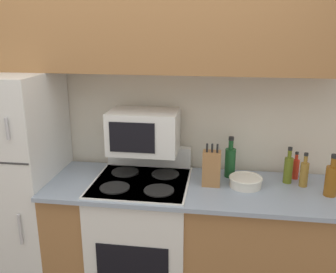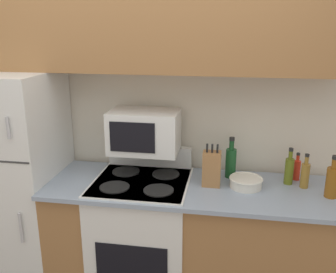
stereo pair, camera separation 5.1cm
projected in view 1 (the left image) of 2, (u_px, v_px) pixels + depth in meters
wall_back at (153, 119)px, 2.88m from camera, size 8.00×0.05×2.55m
lower_cabinets at (189, 242)px, 2.72m from camera, size 1.98×0.68×0.92m
refrigerator at (15, 184)px, 2.80m from camera, size 0.66×0.68×1.67m
upper_cabinets at (146, 26)px, 2.49m from camera, size 2.63×0.35×0.61m
stove at (142, 237)px, 2.75m from camera, size 0.67×0.66×1.09m
microwave at (144, 132)px, 2.67m from camera, size 0.49×0.32×0.30m
knife_block at (211, 168)px, 2.55m from camera, size 0.12×0.10×0.30m
bowl at (246, 181)px, 2.55m from camera, size 0.23×0.23×0.07m
bottle_vinegar at (304, 173)px, 2.53m from camera, size 0.06×0.06×0.24m
bottle_hot_sauce at (295, 168)px, 2.67m from camera, size 0.05×0.05×0.20m
bottle_olive_oil at (288, 169)px, 2.59m from camera, size 0.06×0.06×0.26m
bottle_wine_green at (230, 161)px, 2.69m from camera, size 0.08×0.08×0.30m
bottle_whiskey at (331, 180)px, 2.39m from camera, size 0.08×0.08×0.28m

